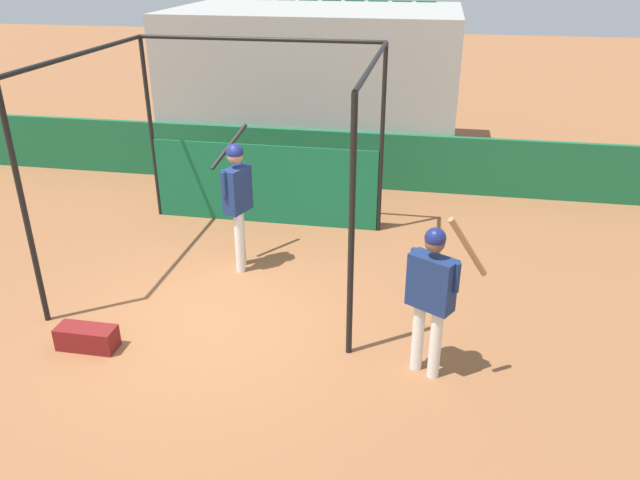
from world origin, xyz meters
name	(u,v)px	position (x,y,z in m)	size (l,w,h in m)	color
ground_plane	(213,320)	(0.00, 0.00, 0.00)	(60.00, 60.00, 0.00)	#935B38
outfield_wall	(298,157)	(0.00, 5.18, 0.55)	(24.00, 0.12, 1.10)	#196038
bleacher_section	(318,83)	(0.00, 7.24, 1.58)	(5.95, 4.00, 3.18)	#9E9E99
batting_cage	(253,162)	(-0.14, 2.56, 1.27)	(3.94, 3.60, 3.06)	black
player_batter	(237,194)	(-0.07, 1.47, 1.16)	(0.57, 0.91, 2.01)	white
player_waiting	(432,289)	(2.68, -0.58, 1.07)	(0.82, 0.58, 2.02)	white
equipment_bag	(87,338)	(-1.25, -0.83, 0.14)	(0.70, 0.28, 0.28)	maroon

